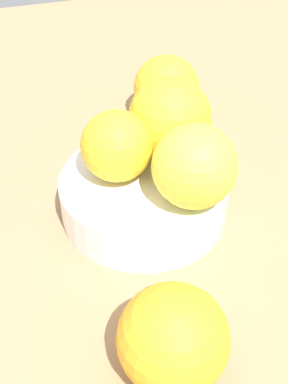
{
  "coord_description": "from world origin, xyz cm",
  "views": [
    {
      "loc": [
        -10.33,
        -34.1,
        34.15
      ],
      "look_at": [
        0.0,
        0.0,
        2.41
      ],
      "focal_mm": 47.44,
      "sensor_mm": 36.0,
      "label": 1
    }
  ],
  "objects": [
    {
      "name": "orange_loose_1",
      "position": [
        7.31,
        15.07,
        3.86
      ],
      "size": [
        7.73,
        7.73,
        7.73
      ],
      "primitive_type": "sphere",
      "color": "yellow",
      "rests_on": "ground_plane"
    },
    {
      "name": "orange_in_bowl_0",
      "position": [
        -2.13,
        1.36,
        7.27
      ],
      "size": [
        6.51,
        6.51,
        6.51
      ],
      "primitive_type": "sphere",
      "color": "yellow",
      "rests_on": "fruit_bowl"
    },
    {
      "name": "ground_plane",
      "position": [
        0.0,
        0.0,
        -1.0
      ],
      "size": [
        110.0,
        110.0,
        2.0
      ],
      "primitive_type": "cube",
      "color": "#997551"
    },
    {
      "name": "orange_loose_0",
      "position": [
        -2.94,
        -16.49,
        3.9
      ],
      "size": [
        7.8,
        7.8,
        7.8
      ],
      "primitive_type": "sphere",
      "color": "#F9A823",
      "rests_on": "ground_plane"
    },
    {
      "name": "orange_in_bowl_1",
      "position": [
        3.49,
        3.23,
        7.93
      ],
      "size": [
        7.84,
        7.84,
        7.84
      ],
      "primitive_type": "sphere",
      "color": "yellow",
      "rests_on": "fruit_bowl"
    },
    {
      "name": "fruit_bowl",
      "position": [
        0.0,
        0.0,
        1.9
      ],
      "size": [
        15.76,
        15.76,
        4.02
      ],
      "color": "white",
      "rests_on": "ground_plane"
    },
    {
      "name": "orange_in_bowl_2",
      "position": [
        3.25,
        -3.79,
        7.67
      ],
      "size": [
        7.3,
        7.3,
        7.3
      ],
      "primitive_type": "sphere",
      "color": "yellow",
      "rests_on": "fruit_bowl"
    }
  ]
}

